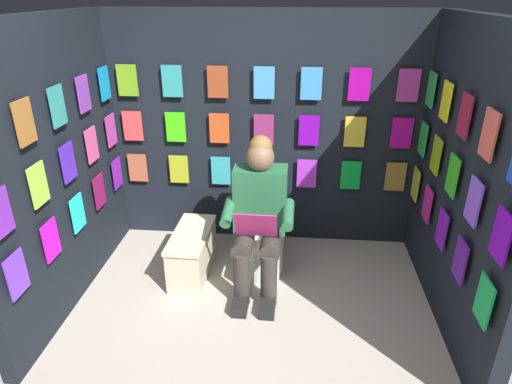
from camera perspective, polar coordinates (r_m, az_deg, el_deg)
display_wall_back at (r=3.89m, az=1.09°, el=7.68°), size 2.73×0.14×2.02m
display_wall_left at (r=3.15m, az=25.27°, el=1.00°), size 0.14×1.88×2.02m
display_wall_right at (r=3.37m, az=-24.14°, el=2.71°), size 0.14×1.88×2.02m
toilet at (r=3.65m, az=0.70°, el=-5.26°), size 0.41×0.56×0.77m
person_reading at (r=3.32m, az=0.37°, el=-3.12°), size 0.53×0.68×1.19m
comic_longbox_near at (r=3.68m, az=-8.22°, el=-7.75°), size 0.30×0.66×0.38m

